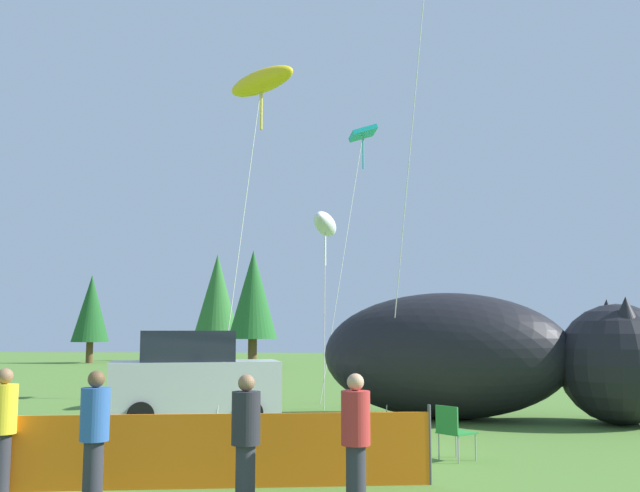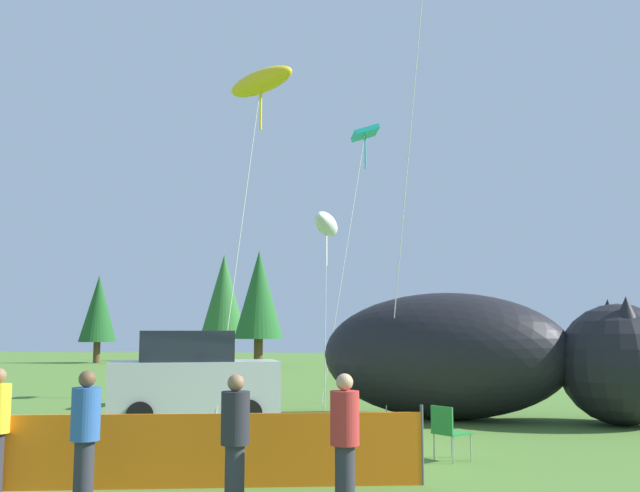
# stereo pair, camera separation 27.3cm
# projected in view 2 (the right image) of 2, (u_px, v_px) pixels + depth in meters

# --- Properties ---
(ground_plane) EXTENTS (120.00, 120.00, 0.00)m
(ground_plane) POSITION_uv_depth(u_px,v_px,m) (303.00, 449.00, 13.86)
(ground_plane) COLOR #4C752D
(parked_car) EXTENTS (4.42, 2.80, 2.28)m
(parked_car) POSITION_uv_depth(u_px,v_px,m) (193.00, 378.00, 17.76)
(parked_car) COLOR #B7BCC1
(parked_car) RESTS_ON ground
(folding_chair) EXTENTS (0.76, 0.76, 0.96)m
(folding_chair) POSITION_uv_depth(u_px,v_px,m) (448.00, 428.00, 12.58)
(folding_chair) COLOR #267F33
(folding_chair) RESTS_ON ground
(inflatable_cat) EXTENTS (9.13, 4.43, 3.28)m
(inflatable_cat) POSITION_uv_depth(u_px,v_px,m) (485.00, 361.00, 18.33)
(inflatable_cat) COLOR black
(inflatable_cat) RESTS_ON ground
(safety_fence) EXTENTS (7.21, 1.29, 1.17)m
(safety_fence) POSITION_uv_depth(u_px,v_px,m) (177.00, 451.00, 10.42)
(safety_fence) COLOR orange
(safety_fence) RESTS_ON ground
(spectator_in_black_shirt) EXTENTS (0.37, 0.37, 1.72)m
(spectator_in_black_shirt) POSITION_uv_depth(u_px,v_px,m) (235.00, 435.00, 9.24)
(spectator_in_black_shirt) COLOR #2D2D38
(spectator_in_black_shirt) RESTS_ON ground
(spectator_in_red_shirt) EXTENTS (0.38, 0.38, 1.73)m
(spectator_in_red_shirt) POSITION_uv_depth(u_px,v_px,m) (345.00, 435.00, 9.14)
(spectator_in_red_shirt) COLOR #2D2D38
(spectator_in_red_shirt) RESTS_ON ground
(spectator_in_yellow_shirt) EXTENTS (0.38, 0.38, 1.75)m
(spectator_in_yellow_shirt) POSITION_uv_depth(u_px,v_px,m) (85.00, 431.00, 9.47)
(spectator_in_yellow_shirt) COLOR #2D2D38
(spectator_in_yellow_shirt) RESTS_ON ground
(kite_teal_diamond) EXTENTS (1.91, 2.56, 9.54)m
(kite_teal_diamond) POSITION_uv_depth(u_px,v_px,m) (364.00, 138.00, 25.32)
(kite_teal_diamond) COLOR silver
(kite_teal_diamond) RESTS_ON ground
(kite_white_ghost) EXTENTS (0.89, 2.30, 6.05)m
(kite_white_ghost) POSITION_uv_depth(u_px,v_px,m) (326.00, 225.00, 22.25)
(kite_white_ghost) COLOR silver
(kite_white_ghost) RESTS_ON ground
(kite_yellow_hero) EXTENTS (2.07, 1.66, 9.23)m
(kite_yellow_hero) POSITION_uv_depth(u_px,v_px,m) (261.00, 83.00, 18.69)
(kite_yellow_hero) COLOR silver
(kite_yellow_hero) RESTS_ON ground
(horizon_tree_east) EXTENTS (2.62, 2.62, 6.24)m
(horizon_tree_east) POSITION_uv_depth(u_px,v_px,m) (98.00, 309.00, 50.96)
(horizon_tree_east) COLOR brown
(horizon_tree_east) RESTS_ON ground
(horizon_tree_west) EXTENTS (3.11, 3.11, 7.42)m
(horizon_tree_west) POSITION_uv_depth(u_px,v_px,m) (259.00, 295.00, 45.52)
(horizon_tree_west) COLOR brown
(horizon_tree_west) RESTS_ON ground
(horizon_tree_mid) EXTENTS (3.42, 3.42, 8.17)m
(horizon_tree_mid) POSITION_uv_depth(u_px,v_px,m) (224.00, 295.00, 54.93)
(horizon_tree_mid) COLOR brown
(horizon_tree_mid) RESTS_ON ground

